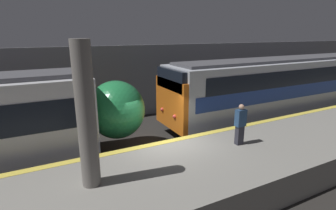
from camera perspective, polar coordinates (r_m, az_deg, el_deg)
ground_plane at (r=10.75m, az=-0.35°, el=-13.01°), size 120.00×120.00×0.00m
platform at (r=8.98m, az=5.65°, el=-15.28°), size 40.00×4.00×1.10m
station_rear_barrier at (r=15.94m, az=-11.34°, el=4.62°), size 50.00×0.15×4.41m
support_pillar_near at (r=7.05m, az=-17.37°, el=-2.45°), size 0.50×0.50×3.90m
train_boxy at (r=17.92m, az=25.19°, el=3.63°), size 17.17×2.87×3.70m
person_waiting at (r=9.99m, az=15.45°, el=-3.94°), size 0.38×0.24×1.55m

